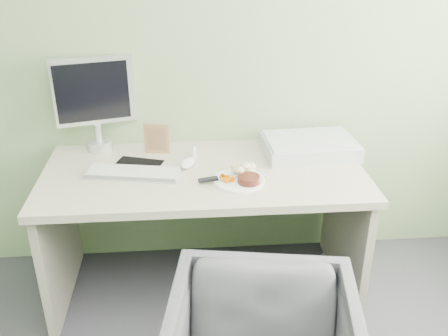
{
  "coord_description": "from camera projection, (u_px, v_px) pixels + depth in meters",
  "views": [
    {
      "loc": [
        -0.08,
        -0.59,
        1.84
      ],
      "look_at": [
        0.09,
        1.5,
        0.8
      ],
      "focal_mm": 40.0,
      "sensor_mm": 36.0,
      "label": 1
    }
  ],
  "objects": [
    {
      "name": "eyedrop_bottle",
      "position": [
        194.0,
        151.0,
        2.61
      ],
      "size": [
        0.02,
        0.02,
        0.07
      ],
      "color": "white",
      "rests_on": "desk"
    },
    {
      "name": "monitor",
      "position": [
        95.0,
        99.0,
        2.59
      ],
      "size": [
        0.41,
        0.16,
        0.5
      ],
      "rotation": [
        0.0,
        0.0,
        0.24
      ],
      "color": "silver",
      "rests_on": "desk"
    },
    {
      "name": "mousepad",
      "position": [
        136.0,
        167.0,
        2.52
      ],
      "size": [
        0.28,
        0.27,
        0.0
      ],
      "primitive_type": "cube",
      "rotation": [
        0.0,
        0.0,
        -0.31
      ],
      "color": "black",
      "rests_on": "desk"
    },
    {
      "name": "steak",
      "position": [
        249.0,
        179.0,
        2.33
      ],
      "size": [
        0.12,
        0.12,
        0.03
      ],
      "primitive_type": "cylinder",
      "rotation": [
        0.0,
        0.0,
        0.12
      ],
      "color": "black",
      "rests_on": "plate"
    },
    {
      "name": "scanner",
      "position": [
        310.0,
        147.0,
        2.65
      ],
      "size": [
        0.5,
        0.35,
        0.07
      ],
      "primitive_type": "cube",
      "rotation": [
        0.0,
        0.0,
        0.06
      ],
      "color": "silver",
      "rests_on": "desk"
    },
    {
      "name": "photo_frame",
      "position": [
        157.0,
        139.0,
        2.64
      ],
      "size": [
        0.13,
        0.03,
        0.16
      ],
      "primitive_type": "cube",
      "rotation": [
        0.0,
        0.0,
        -0.11
      ],
      "color": "#9B7A48",
      "rests_on": "desk"
    },
    {
      "name": "plate",
      "position": [
        239.0,
        180.0,
        2.37
      ],
      "size": [
        0.25,
        0.25,
        0.01
      ],
      "primitive_type": "cylinder",
      "color": "white",
      "rests_on": "desk"
    },
    {
      "name": "keyboard",
      "position": [
        133.0,
        173.0,
        2.42
      ],
      "size": [
        0.46,
        0.21,
        0.02
      ],
      "primitive_type": "cube",
      "rotation": [
        0.0,
        0.0,
        -0.18
      ],
      "color": "white",
      "rests_on": "desk"
    },
    {
      "name": "carrot_heap",
      "position": [
        227.0,
        177.0,
        2.35
      ],
      "size": [
        0.06,
        0.05,
        0.04
      ],
      "primitive_type": "cube",
      "rotation": [
        0.0,
        0.0,
        0.12
      ],
      "color": "orange",
      "rests_on": "plate"
    },
    {
      "name": "steak_knife",
      "position": [
        216.0,
        178.0,
        2.35
      ],
      "size": [
        0.24,
        0.08,
        0.02
      ],
      "rotation": [
        0.0,
        0.0,
        0.25
      ],
      "color": "silver",
      "rests_on": "plate"
    },
    {
      "name": "potato_pile",
      "position": [
        246.0,
        168.0,
        2.41
      ],
      "size": [
        0.13,
        0.11,
        0.06
      ],
      "primitive_type": "ellipsoid",
      "rotation": [
        0.0,
        0.0,
        0.38
      ],
      "color": "tan",
      "rests_on": "plate"
    },
    {
      "name": "computer_mouse",
      "position": [
        188.0,
        163.0,
        2.51
      ],
      "size": [
        0.11,
        0.13,
        0.04
      ],
      "primitive_type": "ellipsoid",
      "rotation": [
        0.0,
        0.0,
        -0.42
      ],
      "color": "white",
      "rests_on": "desk"
    },
    {
      "name": "desk",
      "position": [
        205.0,
        203.0,
        2.56
      ],
      "size": [
        1.6,
        0.75,
        0.73
      ],
      "color": "beige",
      "rests_on": "floor"
    },
    {
      "name": "wall_back",
      "position": [
        199.0,
        29.0,
        2.54
      ],
      "size": [
        3.5,
        0.0,
        3.5
      ],
      "primitive_type": "plane",
      "rotation": [
        1.57,
        0.0,
        0.0
      ],
      "color": "gray",
      "rests_on": "floor"
    }
  ]
}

